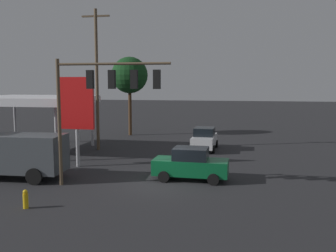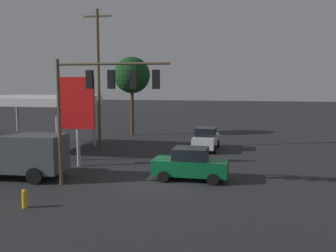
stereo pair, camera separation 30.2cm
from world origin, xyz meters
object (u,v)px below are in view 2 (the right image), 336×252
Objects in this scene: fire_hydrant at (25,198)px; sedan_waiting at (206,139)px; traffic_signal_assembly at (102,91)px; delivery_truck at (6,150)px; price_sign at (77,106)px; utility_pole at (98,77)px; sedan_far at (191,164)px; street_tree at (132,75)px.

sedan_waiting is at bearing -112.13° from fire_hydrant.
traffic_signal_assembly is 1.02× the size of delivery_truck.
utility_pole is at bearing -81.18° from price_sign.
sedan_waiting is 5.06× the size of fire_hydrant.
price_sign reaches higher than delivery_truck.
delivery_truck is at bearing 79.34° from utility_pole.
sedan_far reaches higher than fire_hydrant.
utility_pole is 9.20m from street_tree.
price_sign is at bearing 98.82° from utility_pole.
street_tree reaches higher than sedan_waiting.
utility_pole is 11.35m from delivery_truck.
street_tree reaches higher than traffic_signal_assembly.
utility_pole reaches higher than traffic_signal_assembly.
price_sign reaches higher than fire_hydrant.
traffic_signal_assembly reaches higher than price_sign.
sedan_waiting is (-7.99, -7.99, -3.23)m from price_sign.
utility_pole is at bearing -78.25° from sedan_waiting.
street_tree is at bearing -91.07° from utility_pole.
utility_pole is at bearing 88.93° from street_tree.
street_tree is at bearing -129.00° from sedan_waiting.
sedan_far is (-8.07, 2.13, -3.23)m from price_sign.
street_tree is (-0.17, -9.19, 0.31)m from utility_pole.
traffic_signal_assembly is 6.73m from sedan_far.
traffic_signal_assembly is at bearing 170.59° from delivery_truck.
utility_pole is 10.53m from sedan_waiting.
traffic_signal_assembly is 1.58× the size of sedan_waiting.
street_tree is (8.89, -17.74, 5.56)m from sedan_far.
price_sign is 8.95m from sedan_far.
traffic_signal_assembly is at bearing 112.45° from utility_pole.
price_sign is at bearing -130.20° from delivery_truck.
traffic_signal_assembly reaches higher than fire_hydrant.
sedan_waiting is 0.52× the size of street_tree.
street_tree is 25.03m from fire_hydrant.
fire_hydrant is (-2.25, 15.00, -5.77)m from utility_pole.
traffic_signal_assembly is 20.69m from street_tree.
utility_pole is 1.71× the size of delivery_truck.
traffic_signal_assembly is 7.99× the size of fire_hydrant.
price_sign reaches higher than sedan_far.
delivery_truck is 20.13m from street_tree.
price_sign is 1.37× the size of sedan_waiting.
sedan_far is (-4.52, -2.45, -4.35)m from traffic_signal_assembly.
utility_pole is at bearing -41.50° from sedan_far.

